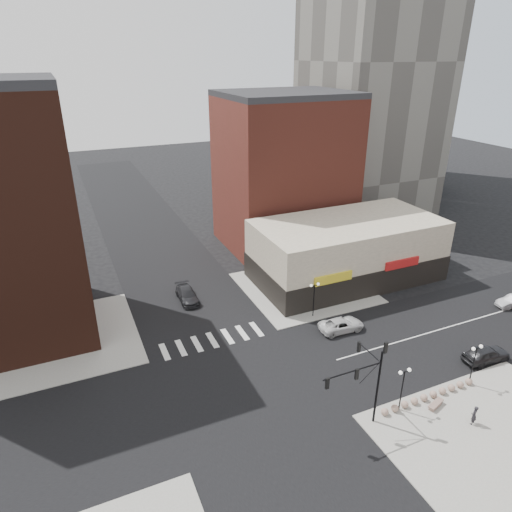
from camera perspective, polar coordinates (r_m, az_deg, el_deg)
ground at (r=42.97m, az=-1.67°, el=-16.14°), size 240.00×240.00×0.00m
road_ew at (r=42.97m, az=-1.67°, el=-16.13°), size 200.00×14.00×0.02m
road_ns at (r=42.97m, az=-1.67°, el=-16.13°), size 14.00×200.00×0.02m
sidewalk_nw at (r=52.86m, az=-22.96°, el=-9.65°), size 15.00×15.00×0.12m
sidewalk_ne at (r=59.15m, az=6.02°, el=-3.93°), size 15.00×15.00×0.12m
sidewalk_se at (r=42.81m, az=28.30°, el=-19.77°), size 18.00×14.00×0.12m
building_ne_midrise at (r=69.61m, az=3.54°, el=10.17°), size 18.00×15.00×22.00m
building_ne_row at (r=61.35m, az=11.22°, el=0.15°), size 24.20×12.20×8.00m
traffic_signal at (r=37.53m, az=13.64°, el=-14.11°), size 5.59×3.09×7.77m
street_lamp_se_a at (r=40.50m, az=17.97°, el=-14.46°), size 1.22×0.32×4.16m
street_lamp_se_b at (r=45.55m, az=25.74°, el=-11.13°), size 1.22×0.32×4.16m
street_lamp_ne at (r=51.59m, az=7.30°, el=-4.40°), size 1.22×0.32×4.16m
bollard_row at (r=44.14m, az=20.77°, el=-16.03°), size 10.08×0.63×0.63m
white_suv at (r=50.94m, az=10.62°, el=-8.44°), size 5.14×2.59×1.39m
dark_sedan_east at (r=50.79m, az=26.82°, el=-10.88°), size 4.95×2.30×1.64m
dark_sedan_north at (r=56.31m, az=-8.60°, el=-4.84°), size 2.18×5.16×1.49m
pedestrian at (r=42.76m, az=25.60°, el=-17.51°), size 0.74×0.60×1.76m
stone_bench at (r=43.61m, az=21.54°, el=-16.89°), size 1.86×1.09×0.42m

